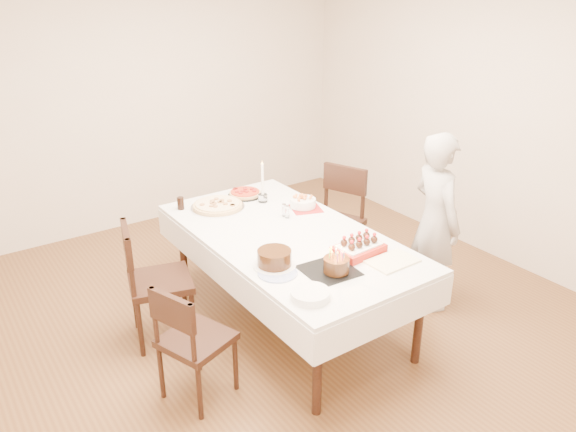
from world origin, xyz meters
TOP-DOWN VIEW (x-y plane):
  - floor at (0.00, 0.00)m, footprint 5.00×5.00m
  - wall_back at (0.00, 2.50)m, footprint 4.50×0.04m
  - wall_right at (2.25, 0.00)m, footprint 0.04×5.00m
  - dining_table at (-0.03, -0.00)m, footprint 1.30×2.22m
  - chair_right_savory at (0.72, 0.39)m, footprint 0.65×0.65m
  - chair_left_savory at (-0.91, 0.35)m, footprint 0.59×0.59m
  - chair_left_dessert at (-0.98, -0.36)m, footprint 0.55×0.55m
  - person at (1.09, -0.44)m, footprint 0.47×0.60m
  - pizza_white at (-0.21, 0.75)m, footprint 0.48×0.48m
  - pizza_pepperoni at (0.11, 0.85)m, footprint 0.38×0.38m
  - red_placemat at (0.38, 0.31)m, footprint 0.30×0.30m
  - pasta_bowl at (0.37, 0.35)m, footprint 0.26×0.26m
  - taper_candle at (0.17, 0.65)m, footprint 0.10×0.10m
  - shaker_pair at (0.14, 0.25)m, footprint 0.11×0.11m
  - cola_glass at (-0.47, 0.89)m, footprint 0.07×0.07m
  - layer_cake at (-0.38, -0.35)m, footprint 0.32×0.32m
  - cake_board at (-0.13, -0.61)m, footprint 0.35×0.35m
  - birthday_cake at (-0.10, -0.66)m, footprint 0.22×0.22m
  - strawberry_box at (0.20, -0.53)m, footprint 0.35×0.25m
  - box_lid at (0.30, -0.76)m, footprint 0.33×0.22m
  - plate_stack at (-0.42, -0.80)m, footprint 0.30×0.30m
  - china_plate at (-0.42, -0.45)m, footprint 0.29×0.29m

SIDE VIEW (x-z plane):
  - floor at x=0.00m, z-range 0.00..0.00m
  - dining_table at x=-0.03m, z-range 0.00..0.75m
  - chair_left_dessert at x=-0.98m, z-range 0.00..0.84m
  - chair_left_savory at x=-0.91m, z-range 0.00..0.94m
  - chair_right_savory at x=0.72m, z-range 0.00..0.98m
  - person at x=1.09m, z-range 0.00..1.45m
  - red_placemat at x=0.38m, z-range 0.75..0.75m
  - cake_board at x=-0.13m, z-range 0.74..0.76m
  - box_lid at x=0.30m, z-range 0.74..0.76m
  - china_plate at x=-0.42m, z-range 0.75..0.76m
  - pizza_white at x=-0.21m, z-range 0.75..0.79m
  - pizza_pepperoni at x=0.11m, z-range 0.75..0.79m
  - plate_stack at x=-0.42m, z-range 0.75..0.80m
  - pasta_bowl at x=0.37m, z-range 0.76..0.83m
  - strawberry_box at x=0.20m, z-range 0.75..0.83m
  - shaker_pair at x=0.14m, z-range 0.75..0.85m
  - cola_glass at x=-0.47m, z-range 0.75..0.85m
  - layer_cake at x=-0.38m, z-range 0.75..0.86m
  - birthday_cake at x=-0.10m, z-range 0.76..0.92m
  - taper_candle at x=0.17m, z-range 0.75..1.11m
  - wall_back at x=0.00m, z-range 0.00..2.70m
  - wall_right at x=2.25m, z-range 0.00..2.70m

